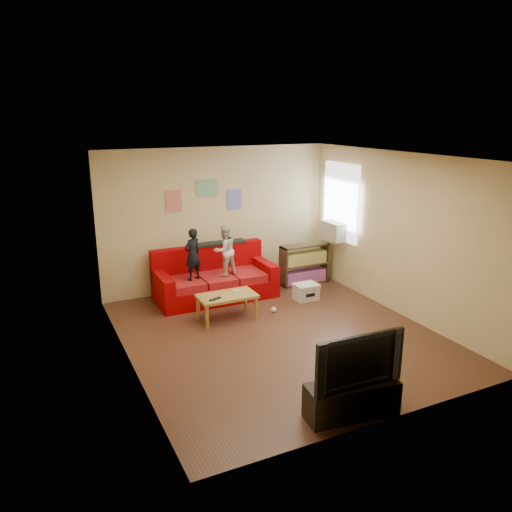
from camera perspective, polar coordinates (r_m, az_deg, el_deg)
name	(u,v)px	position (r m, az deg, el deg)	size (l,w,h in m)	color
room_shell	(279,250)	(7.34, 2.70, 0.70)	(4.52, 5.02, 2.72)	#543121
sofa	(214,280)	(9.24, -4.81, -2.78)	(2.16, 0.99, 0.95)	#990104
child_a	(193,254)	(8.76, -7.25, 0.18)	(0.34, 0.22, 0.92)	black
child_b	(225,250)	(8.96, -3.61, 0.66)	(0.45, 0.35, 0.93)	beige
coffee_table	(227,298)	(8.21, -3.34, -4.85)	(0.95, 0.52, 0.43)	#A3883D
remote	(215,299)	(7.99, -4.68, -4.90)	(0.22, 0.05, 0.02)	black
game_controller	(237,291)	(8.30, -2.20, -4.04)	(0.14, 0.04, 0.03)	silver
bookshelf	(304,266)	(9.98, 5.53, -1.15)	(0.99, 0.30, 0.79)	#42331D
window	(341,202)	(9.80, 9.67, 6.11)	(0.04, 1.08, 1.48)	white
ac_unit	(334,231)	(9.84, 8.94, 2.85)	(0.28, 0.55, 0.35)	#B7B2A3
artwork_left	(174,201)	(9.20, -9.40, 6.18)	(0.30, 0.01, 0.40)	#D87266
artwork_center	(207,188)	(9.37, -5.61, 7.73)	(0.42, 0.01, 0.32)	#72B27F
artwork_right	(235,199)	(9.61, -2.47, 6.49)	(0.30, 0.01, 0.38)	#727FCC
file_box	(306,292)	(9.17, 5.74, -4.06)	(0.43, 0.33, 0.30)	silver
tv_stand	(352,399)	(5.91, 10.88, -15.78)	(1.06, 0.35, 0.40)	black
television	(354,358)	(5.66, 11.16, -11.34)	(1.09, 0.14, 0.63)	black
tissue	(274,310)	(8.59, 2.04, -6.16)	(0.09, 0.09, 0.09)	silver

